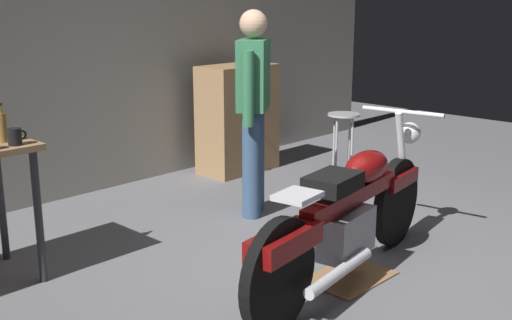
# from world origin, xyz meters

# --- Properties ---
(ground_plane) EXTENTS (12.00, 12.00, 0.00)m
(ground_plane) POSITION_xyz_m (0.00, 0.00, 0.00)
(ground_plane) COLOR slate
(back_wall) EXTENTS (8.00, 0.12, 3.10)m
(back_wall) POSITION_xyz_m (0.00, 2.80, 1.55)
(back_wall) COLOR gray
(back_wall) RESTS_ON ground_plane
(motorcycle) EXTENTS (2.18, 0.70, 1.00)m
(motorcycle) POSITION_xyz_m (-0.01, -0.11, 0.45)
(motorcycle) COLOR black
(motorcycle) RESTS_ON ground_plane
(person_standing) EXTENTS (0.48, 0.40, 1.67)m
(person_standing) POSITION_xyz_m (0.52, 1.23, 0.93)
(person_standing) COLOR #395376
(person_standing) RESTS_ON ground_plane
(shop_stool) EXTENTS (0.32, 0.32, 0.64)m
(shop_stool) POSITION_xyz_m (1.98, 1.39, 0.50)
(shop_stool) COLOR #B2B2B7
(shop_stool) RESTS_ON ground_plane
(wooden_dresser) EXTENTS (0.80, 0.47, 1.10)m
(wooden_dresser) POSITION_xyz_m (1.39, 2.30, 0.55)
(wooden_dresser) COLOR #99724C
(wooden_dresser) RESTS_ON ground_plane
(drip_tray) EXTENTS (0.56, 0.40, 0.01)m
(drip_tray) POSITION_xyz_m (0.02, -0.11, 0.01)
(drip_tray) COLOR olive
(drip_tray) RESTS_ON ground_plane
(mug_black_matte) EXTENTS (0.12, 0.08, 0.10)m
(mug_black_matte) POSITION_xyz_m (-1.45, 1.31, 0.95)
(mug_black_matte) COLOR black
(mug_black_matte) RESTS_ON workbench
(bottle) EXTENTS (0.06, 0.06, 0.24)m
(bottle) POSITION_xyz_m (-1.47, 1.44, 1.00)
(bottle) COLOR olive
(bottle) RESTS_ON workbench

